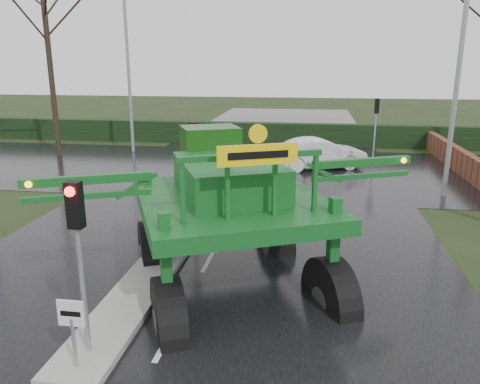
# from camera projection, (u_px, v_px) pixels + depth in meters

# --- Properties ---
(ground) EXTENTS (140.00, 140.00, 0.00)m
(ground) POSITION_uv_depth(u_px,v_px,m) (170.00, 335.00, 9.83)
(ground) COLOR black
(ground) RESTS_ON ground
(road_main) EXTENTS (14.00, 80.00, 0.02)m
(road_main) POSITION_uv_depth(u_px,v_px,m) (241.00, 201.00, 19.36)
(road_main) COLOR black
(road_main) RESTS_ON ground
(road_cross) EXTENTS (80.00, 12.00, 0.02)m
(road_cross) POSITION_uv_depth(u_px,v_px,m) (257.00, 169.00, 25.07)
(road_cross) COLOR black
(road_cross) RESTS_ON ground
(median_island) EXTENTS (1.20, 10.00, 0.16)m
(median_island) POSITION_uv_depth(u_px,v_px,m) (156.00, 267.00, 12.85)
(median_island) COLOR gray
(median_island) RESTS_ON ground
(hedge_row) EXTENTS (44.00, 0.90, 1.50)m
(hedge_row) POSITION_uv_depth(u_px,v_px,m) (271.00, 134.00, 32.49)
(hedge_row) COLOR black
(hedge_row) RESTS_ON ground
(brick_wall) EXTENTS (0.40, 20.00, 1.20)m
(brick_wall) POSITION_uv_depth(u_px,v_px,m) (466.00, 165.00, 23.39)
(brick_wall) COLOR #592D1E
(brick_wall) RESTS_ON ground
(keep_left_sign) EXTENTS (0.50, 0.07, 1.35)m
(keep_left_sign) POSITION_uv_depth(u_px,v_px,m) (72.00, 323.00, 8.31)
(keep_left_sign) COLOR gray
(keep_left_sign) RESTS_ON ground
(traffic_signal_near) EXTENTS (0.26, 0.33, 3.52)m
(traffic_signal_near) POSITION_uv_depth(u_px,v_px,m) (77.00, 232.00, 8.37)
(traffic_signal_near) COLOR gray
(traffic_signal_near) RESTS_ON ground
(traffic_signal_mid) EXTENTS (0.26, 0.33, 3.52)m
(traffic_signal_mid) POSITION_uv_depth(u_px,v_px,m) (194.00, 149.00, 16.46)
(traffic_signal_mid) COLOR gray
(traffic_signal_mid) RESTS_ON ground
(traffic_signal_far) EXTENTS (0.26, 0.33, 3.52)m
(traffic_signal_far) POSITION_uv_depth(u_px,v_px,m) (376.00, 115.00, 27.26)
(traffic_signal_far) COLOR gray
(traffic_signal_far) RESTS_ON ground
(street_light_right) EXTENTS (3.85, 0.30, 10.00)m
(street_light_right) POSITION_uv_depth(u_px,v_px,m) (453.00, 50.00, 18.47)
(street_light_right) COLOR gray
(street_light_right) RESTS_ON ground
(street_light_left_far) EXTENTS (3.85, 0.30, 10.00)m
(street_light_left_far) POSITION_uv_depth(u_px,v_px,m) (132.00, 55.00, 28.47)
(street_light_left_far) COLOR gray
(street_light_left_far) RESTS_ON ground
(tree_left_far) EXTENTS (7.70, 7.70, 13.26)m
(tree_left_far) POSITION_uv_depth(u_px,v_px,m) (47.00, 33.00, 26.88)
(tree_left_far) COLOR black
(tree_left_far) RESTS_ON ground
(crop_sprayer) EXTENTS (8.88, 7.34, 5.41)m
(crop_sprayer) POSITION_uv_depth(u_px,v_px,m) (162.00, 210.00, 9.75)
(crop_sprayer) COLOR black
(crop_sprayer) RESTS_ON ground
(white_sedan) EXTENTS (5.24, 3.30, 1.63)m
(white_sedan) POSITION_uv_depth(u_px,v_px,m) (319.00, 169.00, 25.18)
(white_sedan) COLOR silver
(white_sedan) RESTS_ON ground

